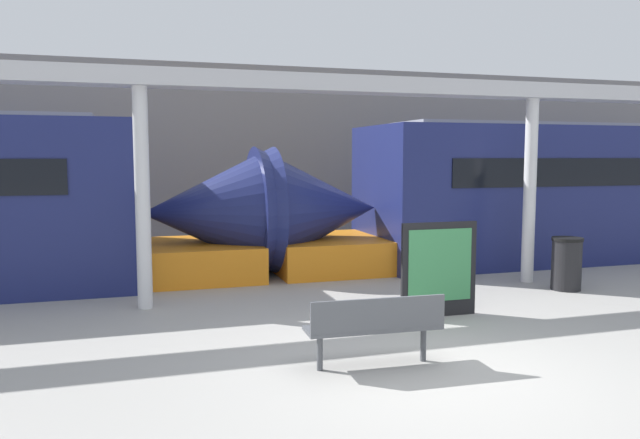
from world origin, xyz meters
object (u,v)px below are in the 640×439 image
at_px(trash_bin, 567,264).
at_px(support_column_near, 143,199).
at_px(poster_board, 439,269).
at_px(support_column_far, 530,192).
at_px(train_left, 598,194).
at_px(bench_near, 375,324).

relative_size(trash_bin, support_column_near, 0.27).
height_order(poster_board, support_column_near, support_column_near).
bearing_deg(support_column_far, train_left, 32.90).
bearing_deg(trash_bin, poster_board, -161.76).
bearing_deg(poster_board, support_column_near, 156.25).
bearing_deg(trash_bin, support_column_near, 173.56).
bearing_deg(trash_bin, train_left, 43.00).
relative_size(train_left, poster_board, 11.76).
relative_size(bench_near, support_column_near, 0.46).
height_order(train_left, bench_near, train_left).
xyz_separation_m(trash_bin, support_column_far, (-0.24, 0.83, 1.27)).
distance_m(bench_near, poster_board, 2.61).
height_order(train_left, trash_bin, train_left).
xyz_separation_m(train_left, poster_board, (-6.60, -4.26, -0.78)).
relative_size(train_left, support_column_near, 4.83).
height_order(bench_near, support_column_far, support_column_far).
bearing_deg(bench_near, support_column_near, 125.60).
bearing_deg(bench_near, trash_bin, 32.88).
xyz_separation_m(poster_board, support_column_far, (2.91, 1.87, 1.03)).
height_order(poster_board, support_column_far, support_column_far).
distance_m(poster_board, support_column_far, 3.61).
bearing_deg(support_column_far, bench_near, -141.53).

